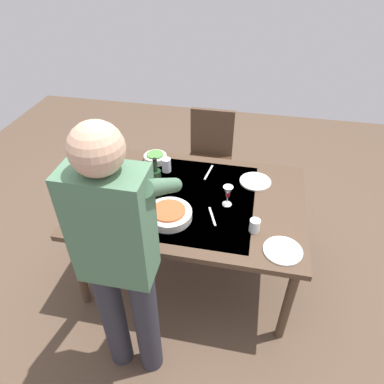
% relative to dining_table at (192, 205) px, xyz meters
% --- Properties ---
extents(ground_plane, '(6.00, 6.00, 0.00)m').
position_rel_dining_table_xyz_m(ground_plane, '(0.00, 0.00, -0.66)').
color(ground_plane, brown).
extents(dining_table, '(1.55, 1.08, 0.73)m').
position_rel_dining_table_xyz_m(dining_table, '(0.00, 0.00, 0.00)').
color(dining_table, '#4C3828').
rests_on(dining_table, ground_plane).
extents(chair_near, '(0.40, 0.40, 0.91)m').
position_rel_dining_table_xyz_m(chair_near, '(0.02, -0.92, -0.13)').
color(chair_near, '#352114').
rests_on(chair_near, ground_plane).
extents(person_server, '(0.42, 0.61, 1.69)m').
position_rel_dining_table_xyz_m(person_server, '(0.20, 0.80, 0.30)').
color(person_server, '#2D2D38').
rests_on(person_server, ground_plane).
extents(wine_bottle, '(0.07, 0.07, 0.30)m').
position_rel_dining_table_xyz_m(wine_bottle, '(0.25, 0.01, 0.17)').
color(wine_bottle, black).
rests_on(wine_bottle, dining_table).
extents(wine_glass_left, '(0.07, 0.07, 0.15)m').
position_rel_dining_table_xyz_m(wine_glass_left, '(-0.25, 0.03, 0.17)').
color(wine_glass_left, white).
rests_on(wine_glass_left, dining_table).
extents(water_cup_near_left, '(0.08, 0.08, 0.10)m').
position_rel_dining_table_xyz_m(water_cup_near_left, '(0.37, 0.05, 0.11)').
color(water_cup_near_left, silver).
rests_on(water_cup_near_left, dining_table).
extents(water_cup_near_right, '(0.07, 0.07, 0.09)m').
position_rel_dining_table_xyz_m(water_cup_near_right, '(-0.44, 0.24, 0.11)').
color(water_cup_near_right, silver).
rests_on(water_cup_near_right, dining_table).
extents(water_cup_far_left, '(0.07, 0.07, 0.11)m').
position_rel_dining_table_xyz_m(water_cup_far_left, '(0.26, -0.28, 0.12)').
color(water_cup_far_left, silver).
rests_on(water_cup_far_left, dining_table).
extents(water_cup_far_right, '(0.07, 0.07, 0.11)m').
position_rel_dining_table_xyz_m(water_cup_far_right, '(0.54, 0.39, 0.12)').
color(water_cup_far_right, silver).
rests_on(water_cup_far_right, dining_table).
extents(serving_bowl_pasta, '(0.30, 0.30, 0.07)m').
position_rel_dining_table_xyz_m(serving_bowl_pasta, '(0.10, 0.23, 0.10)').
color(serving_bowl_pasta, silver).
rests_on(serving_bowl_pasta, dining_table).
extents(side_bowl_salad, '(0.18, 0.18, 0.07)m').
position_rel_dining_table_xyz_m(side_bowl_salad, '(0.38, -0.40, 0.10)').
color(side_bowl_salad, silver).
rests_on(side_bowl_salad, dining_table).
extents(dinner_plate_near, '(0.23, 0.23, 0.01)m').
position_rel_dining_table_xyz_m(dinner_plate_near, '(-0.42, -0.27, 0.07)').
color(dinner_plate_near, silver).
rests_on(dinner_plate_near, dining_table).
extents(dinner_plate_far, '(0.23, 0.23, 0.01)m').
position_rel_dining_table_xyz_m(dinner_plate_far, '(-0.62, 0.38, 0.07)').
color(dinner_plate_far, silver).
rests_on(dinner_plate_far, dining_table).
extents(table_knife, '(0.04, 0.20, 0.00)m').
position_rel_dining_table_xyz_m(table_knife, '(-0.06, -0.32, 0.07)').
color(table_knife, silver).
rests_on(table_knife, dining_table).
extents(table_fork, '(0.08, 0.17, 0.00)m').
position_rel_dining_table_xyz_m(table_fork, '(-0.17, 0.17, 0.07)').
color(table_fork, silver).
rests_on(table_fork, dining_table).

